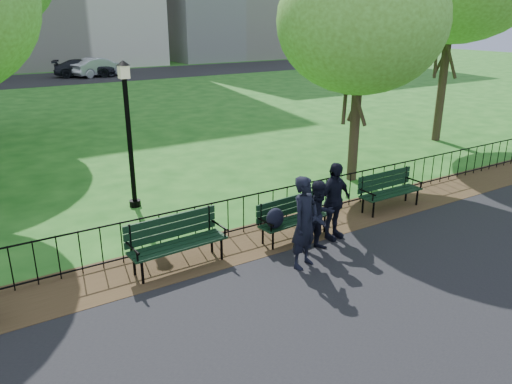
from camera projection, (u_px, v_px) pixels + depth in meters
ground at (320, 261)px, 10.10m from camera, size 120.00×120.00×0.00m
asphalt_path at (466, 350)px, 7.39m from camera, size 60.00×9.20×0.01m
dirt_strip at (278, 234)px, 11.29m from camera, size 60.00×1.60×0.01m
far_street at (28, 80)px, 37.97m from camera, size 70.00×9.00×0.01m
iron_fence at (266, 207)px, 11.53m from camera, size 24.06×0.06×1.00m
park_bench_main at (284, 216)px, 10.75m from camera, size 1.77×0.67×0.98m
park_bench_left_a at (175, 236)px, 9.70m from camera, size 1.98×0.69×1.11m
park_bench_right_a at (388, 187)px, 12.65m from camera, size 1.82×0.57×1.03m
lamppost at (129, 130)px, 12.30m from camera, size 0.33×0.33×3.69m
tree_near_e at (362, 21)px, 13.60m from camera, size 4.70×4.70×6.54m
person_left at (305, 222)px, 9.57m from camera, size 0.78×0.64×1.85m
person_mid at (319, 216)px, 10.28m from camera, size 0.75×0.40×1.53m
person_right at (334, 201)px, 10.82m from camera, size 1.06×0.55×1.74m
sedan_silver at (99, 67)px, 40.24m from camera, size 4.78×2.89×1.49m
sedan_dark at (85, 68)px, 39.88m from camera, size 5.13×3.45×1.38m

